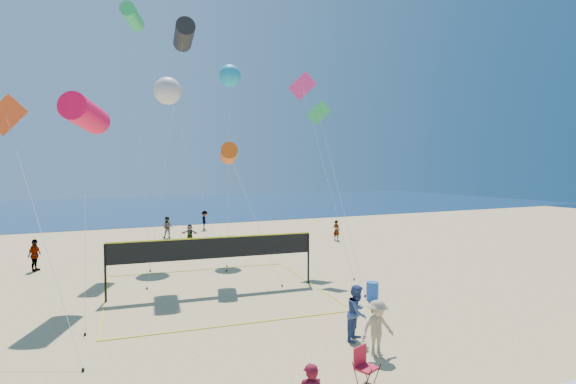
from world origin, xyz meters
name	(u,v)px	position (x,y,z in m)	size (l,w,h in m)	color
ocean	(129,207)	(0.00, 62.00, 0.01)	(140.00, 50.00, 0.03)	navy
bystander_a	(357,312)	(1.77, 2.99, 0.96)	(0.93, 0.73, 1.92)	#344982
bystander_b	(377,328)	(1.62, 1.62, 0.89)	(1.15, 0.66, 1.78)	tan
far_person_0	(35,255)	(-9.26, 19.63, 0.93)	(1.09, 0.45, 1.86)	gray
far_person_1	(190,234)	(1.07, 25.68, 0.74)	(1.37, 0.44, 1.48)	gray
far_person_2	(336,230)	(12.32, 21.81, 0.84)	(0.61, 0.40, 1.68)	gray
far_person_3	(168,227)	(-0.09, 28.91, 0.91)	(0.89, 0.69, 1.83)	gray
far_person_4	(205,220)	(4.09, 32.64, 0.93)	(1.20, 0.69, 1.86)	gray
camp_chair	(363,363)	(0.16, 0.28, 0.57)	(0.68, 0.79, 1.12)	#B8152C
trash_barrel	(372,291)	(5.03, 6.64, 0.41)	(0.55, 0.55, 0.82)	blue
volleyball_net	(214,254)	(-1.03, 10.99, 1.84)	(10.80, 10.66, 2.66)	black
kite_0	(85,114)	(-6.52, 12.58, 8.39)	(2.29, 6.88, 9.21)	#F90942
kite_1	(184,35)	(-1.16, 16.59, 13.63)	(3.52, 5.18, 14.35)	black
kite_2	(229,154)	(0.51, 13.49, 6.73)	(2.53, 4.23, 7.32)	#DE500F
kite_3	(9,127)	(-9.13, 9.64, 7.46)	(3.23, 5.93, 8.72)	#D8431A
kite_4	(321,124)	(5.84, 12.83, 8.50)	(1.57, 6.54, 9.89)	green
kite_5	(305,94)	(6.20, 15.65, 10.61)	(1.79, 6.23, 12.10)	#F22F84
kite_6	(168,91)	(-1.39, 20.75, 11.06)	(3.11, 6.90, 11.97)	silver
kite_7	(230,76)	(3.03, 21.14, 12.51)	(2.98, 6.26, 13.30)	#1897C2
kite_8	(132,17)	(-3.45, 21.56, 15.84)	(1.82, 6.25, 16.50)	green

